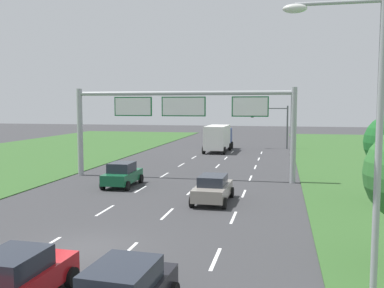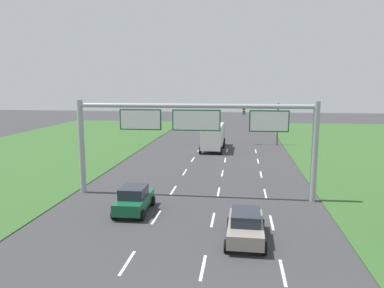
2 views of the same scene
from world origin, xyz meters
TOP-DOWN VIEW (x-y plane):
  - ground_plane at (0.00, 0.00)m, footprint 200.00×200.00m
  - lane_dashes_inner_left at (-1.75, 9.00)m, footprint 0.14×56.40m
  - lane_dashes_inner_right at (1.75, 9.00)m, footprint 0.14×56.40m
  - lane_dashes_slip at (5.25, 9.00)m, footprint 0.14×56.40m
  - car_near_red at (-3.35, 12.74)m, footprint 2.04×3.98m
  - car_lead_silver at (3.67, 9.20)m, footprint 2.13×4.18m
  - car_mid_lane at (0.22, -4.82)m, footprint 2.19×3.98m
  - box_truck at (-0.02, 36.53)m, footprint 2.79×8.20m
  - sign_gantry at (0.10, 16.54)m, footprint 17.24×0.44m
  - traffic_light_mast at (6.32, 41.12)m, footprint 4.76×0.49m
  - street_lamp at (9.67, -3.52)m, footprint 2.61×0.32m

SIDE VIEW (x-z plane):
  - ground_plane at x=0.00m, z-range 0.00..0.00m
  - lane_dashes_inner_left at x=-1.75m, z-range 0.00..0.01m
  - lane_dashes_inner_right at x=1.75m, z-range 0.00..0.01m
  - lane_dashes_slip at x=5.25m, z-range 0.00..0.01m
  - car_mid_lane at x=0.22m, z-range 0.01..1.60m
  - car_lead_silver at x=3.67m, z-range 0.01..1.61m
  - car_near_red at x=-3.35m, z-range 0.00..1.69m
  - box_truck at x=-0.02m, z-range 0.13..3.34m
  - traffic_light_mast at x=6.32m, z-range 1.07..6.67m
  - sign_gantry at x=0.10m, z-range 1.46..8.46m
  - street_lamp at x=9.67m, z-range 0.83..9.33m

